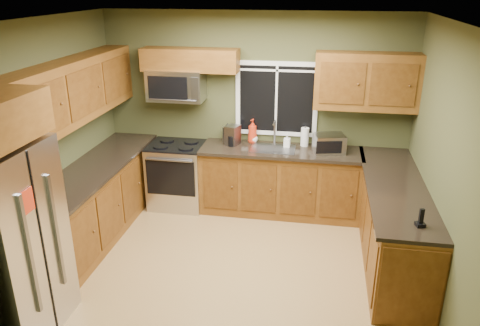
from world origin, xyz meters
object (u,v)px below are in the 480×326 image
(soap_bottle_b, at_px, (287,141))
(soap_bottle_a, at_px, (253,131))
(range, at_px, (178,175))
(microwave, at_px, (176,85))
(toaster_oven, at_px, (329,144))
(refrigerator, at_px, (6,244))
(kettle, at_px, (228,133))
(soap_bottle_c, at_px, (253,137))
(coffee_maker, at_px, (233,136))
(paper_towel_roll, at_px, (305,137))
(cordless_phone, at_px, (421,221))

(soap_bottle_b, bearing_deg, soap_bottle_a, 166.45)
(range, height_order, microwave, microwave)
(toaster_oven, distance_m, soap_bottle_a, 1.08)
(refrigerator, distance_m, soap_bottle_b, 3.64)
(kettle, relative_size, soap_bottle_c, 1.72)
(coffee_maker, xyz_separation_m, paper_towel_roll, (0.98, 0.12, 0.00))
(toaster_oven, distance_m, paper_towel_roll, 0.39)
(toaster_oven, relative_size, soap_bottle_c, 2.81)
(range, height_order, toaster_oven, toaster_oven)
(kettle, distance_m, soap_bottle_b, 0.84)
(coffee_maker, height_order, soap_bottle_a, soap_bottle_a)
(refrigerator, bearing_deg, toaster_oven, 44.86)
(coffee_maker, height_order, cordless_phone, coffee_maker)
(soap_bottle_a, bearing_deg, microwave, -174.82)
(soap_bottle_c, bearing_deg, refrigerator, -120.10)
(toaster_oven, bearing_deg, soap_bottle_c, 167.14)
(kettle, height_order, cordless_phone, kettle)
(coffee_maker, height_order, paper_towel_roll, paper_towel_roll)
(toaster_oven, bearing_deg, soap_bottle_b, 167.99)
(coffee_maker, distance_m, cordless_phone, 2.90)
(microwave, relative_size, toaster_oven, 1.70)
(refrigerator, height_order, cordless_phone, refrigerator)
(toaster_oven, relative_size, paper_towel_roll, 1.60)
(kettle, bearing_deg, refrigerator, -115.15)
(soap_bottle_c, bearing_deg, cordless_phone, -48.53)
(kettle, xyz_separation_m, cordless_phone, (2.22, -2.06, -0.07))
(kettle, relative_size, soap_bottle_b, 1.50)
(kettle, xyz_separation_m, soap_bottle_a, (0.34, 0.05, 0.04))
(soap_bottle_b, distance_m, soap_bottle_c, 0.49)
(kettle, height_order, paper_towel_roll, paper_towel_roll)
(kettle, bearing_deg, range, -165.47)
(microwave, height_order, soap_bottle_c, microwave)
(refrigerator, distance_m, range, 2.89)
(soap_bottle_c, bearing_deg, toaster_oven, -12.86)
(microwave, relative_size, soap_bottle_b, 4.15)
(range, bearing_deg, soap_bottle_b, 4.19)
(paper_towel_roll, bearing_deg, soap_bottle_b, -157.00)
(soap_bottle_c, relative_size, cordless_phone, 0.90)
(paper_towel_roll, xyz_separation_m, soap_bottle_c, (-0.71, 0.02, -0.05))
(refrigerator, xyz_separation_m, cordless_phone, (3.61, 0.89, 0.09))
(range, distance_m, toaster_oven, 2.17)
(microwave, relative_size, paper_towel_roll, 2.71)
(soap_bottle_a, bearing_deg, toaster_oven, -12.73)
(refrigerator, relative_size, kettle, 6.56)
(cordless_phone, bearing_deg, coffee_maker, 137.30)
(coffee_maker, relative_size, soap_bottle_b, 1.47)
(kettle, bearing_deg, microwave, -176.36)
(soap_bottle_a, bearing_deg, soap_bottle_b, -13.55)
(coffee_maker, bearing_deg, toaster_oven, -4.10)
(soap_bottle_b, relative_size, cordless_phone, 1.03)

